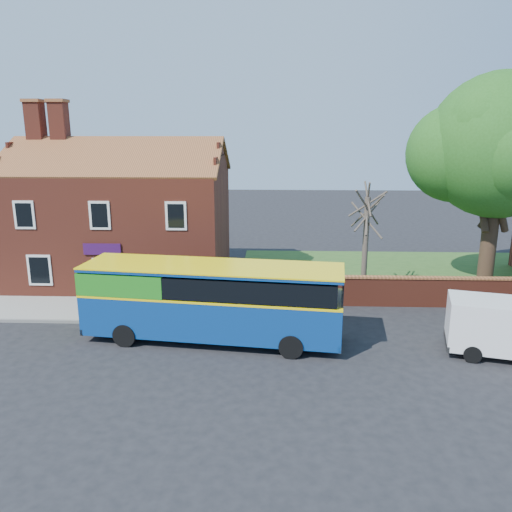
{
  "coord_description": "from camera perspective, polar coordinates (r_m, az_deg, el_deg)",
  "views": [
    {
      "loc": [
        2.13,
        -17.85,
        8.85
      ],
      "look_at": [
        1.24,
        5.0,
        3.12
      ],
      "focal_mm": 35.0,
      "sensor_mm": 36.0,
      "label": 1
    }
  ],
  "objects": [
    {
      "name": "pavement",
      "position": [
        26.79,
        -17.94,
        -5.8
      ],
      "size": [
        18.0,
        3.5,
        0.12
      ],
      "primitive_type": "cube",
      "color": "gray",
      "rests_on": "ground"
    },
    {
      "name": "kerb",
      "position": [
        25.26,
        -19.28,
        -7.1
      ],
      "size": [
        18.0,
        0.15,
        0.14
      ],
      "primitive_type": "cube",
      "color": "slate",
      "rests_on": "ground"
    },
    {
      "name": "large_tree",
      "position": [
        30.57,
        26.05,
        10.8
      ],
      "size": [
        9.83,
        7.78,
        11.99
      ],
      "color": "black",
      "rests_on": "ground"
    },
    {
      "name": "ground",
      "position": [
        20.04,
        -4.2,
        -12.18
      ],
      "size": [
        120.0,
        120.0,
        0.0
      ],
      "primitive_type": "plane",
      "color": "black",
      "rests_on": "ground"
    },
    {
      "name": "grass_strip",
      "position": [
        33.88,
        20.86,
        -1.98
      ],
      "size": [
        26.0,
        12.0,
        0.04
      ],
      "primitive_type": "cube",
      "color": "#426B28",
      "rests_on": "ground"
    },
    {
      "name": "bus",
      "position": [
        21.61,
        -5.91,
        -4.76
      ],
      "size": [
        11.3,
        4.13,
        3.36
      ],
      "rotation": [
        0.0,
        0.0,
        -0.12
      ],
      "color": "navy",
      "rests_on": "ground"
    },
    {
      "name": "shop_building",
      "position": [
        31.22,
        -14.89,
        3.56
      ],
      "size": [
        12.3,
        8.13,
        10.5
      ],
      "color": "maroon",
      "rests_on": "ground"
    },
    {
      "name": "boundary_wall",
      "position": [
        28.29,
        24.76,
        -3.77
      ],
      "size": [
        22.0,
        0.38,
        1.6
      ],
      "color": "maroon",
      "rests_on": "ground"
    },
    {
      "name": "bare_tree",
      "position": [
        27.96,
        12.41,
        1.75
      ],
      "size": [
        2.22,
        2.65,
        5.93
      ],
      "color": "#4C4238",
      "rests_on": "ground"
    }
  ]
}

